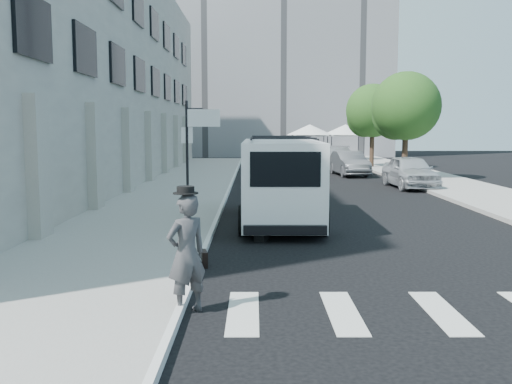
{
  "coord_description": "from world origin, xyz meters",
  "views": [
    {
      "loc": [
        -0.82,
        -11.88,
        2.96
      ],
      "look_at": [
        -0.78,
        2.7,
        1.3
      ],
      "focal_mm": 40.0,
      "sensor_mm": 36.0,
      "label": 1
    }
  ],
  "objects_px": {
    "businessman": "(186,254)",
    "suitcase": "(261,228)",
    "parked_car_c": "(339,157)",
    "parked_car_b": "(349,163)",
    "parked_car_a": "(410,172)",
    "briefcase": "(204,259)",
    "cargo_van": "(280,181)"
  },
  "relations": [
    {
      "from": "suitcase",
      "to": "parked_car_c",
      "type": "distance_m",
      "value": 26.97
    },
    {
      "from": "cargo_van",
      "to": "parked_car_c",
      "type": "height_order",
      "value": "cargo_van"
    },
    {
      "from": "businessman",
      "to": "parked_car_b",
      "type": "xyz_separation_m",
      "value": [
        6.9,
        26.07,
        -0.21
      ]
    },
    {
      "from": "suitcase",
      "to": "parked_car_b",
      "type": "bearing_deg",
      "value": 92.35
    },
    {
      "from": "briefcase",
      "to": "parked_car_c",
      "type": "distance_m",
      "value": 30.02
    },
    {
      "from": "briefcase",
      "to": "suitcase",
      "type": "bearing_deg",
      "value": 54.21
    },
    {
      "from": "businessman",
      "to": "parked_car_c",
      "type": "relative_size",
      "value": 0.35
    },
    {
      "from": "parked_car_a",
      "to": "parked_car_c",
      "type": "relative_size",
      "value": 0.85
    },
    {
      "from": "businessman",
      "to": "parked_car_c",
      "type": "distance_m",
      "value": 32.98
    },
    {
      "from": "businessman",
      "to": "suitcase",
      "type": "relative_size",
      "value": 1.61
    },
    {
      "from": "parked_car_c",
      "to": "parked_car_a",
      "type": "bearing_deg",
      "value": -77.51
    },
    {
      "from": "parked_car_c",
      "to": "businessman",
      "type": "bearing_deg",
      "value": -96.66
    },
    {
      "from": "businessman",
      "to": "cargo_van",
      "type": "bearing_deg",
      "value": -140.63
    },
    {
      "from": "cargo_van",
      "to": "parked_car_a",
      "type": "relative_size",
      "value": 1.46
    },
    {
      "from": "suitcase",
      "to": "parked_car_b",
      "type": "relative_size",
      "value": 0.26
    },
    {
      "from": "cargo_van",
      "to": "suitcase",
      "type": "bearing_deg",
      "value": -101.87
    },
    {
      "from": "suitcase",
      "to": "parked_car_c",
      "type": "relative_size",
      "value": 0.22
    },
    {
      "from": "businessman",
      "to": "parked_car_a",
      "type": "distance_m",
      "value": 20.82
    },
    {
      "from": "businessman",
      "to": "cargo_van",
      "type": "distance_m",
      "value": 8.94
    },
    {
      "from": "parked_car_b",
      "to": "parked_car_c",
      "type": "bearing_deg",
      "value": 81.8
    },
    {
      "from": "suitcase",
      "to": "cargo_van",
      "type": "xyz_separation_m",
      "value": [
        0.62,
        2.84,
        1.0
      ]
    },
    {
      "from": "briefcase",
      "to": "suitcase",
      "type": "height_order",
      "value": "suitcase"
    },
    {
      "from": "parked_car_a",
      "to": "parked_car_c",
      "type": "height_order",
      "value": "same"
    },
    {
      "from": "businessman",
      "to": "suitcase",
      "type": "xyz_separation_m",
      "value": [
        1.27,
        5.89,
        -0.64
      ]
    },
    {
      "from": "cargo_van",
      "to": "parked_car_c",
      "type": "relative_size",
      "value": 1.25
    },
    {
      "from": "parked_car_a",
      "to": "parked_car_b",
      "type": "bearing_deg",
      "value": 101.99
    },
    {
      "from": "businessman",
      "to": "cargo_van",
      "type": "height_order",
      "value": "cargo_van"
    },
    {
      "from": "parked_car_b",
      "to": "parked_car_c",
      "type": "height_order",
      "value": "parked_car_c"
    },
    {
      "from": "parked_car_b",
      "to": "businessman",
      "type": "bearing_deg",
      "value": -110.59
    },
    {
      "from": "parked_car_b",
      "to": "suitcase",
      "type": "bearing_deg",
      "value": -111.37
    },
    {
      "from": "parked_car_a",
      "to": "parked_car_b",
      "type": "distance_m",
      "value": 7.37
    },
    {
      "from": "suitcase",
      "to": "cargo_van",
      "type": "distance_m",
      "value": 3.08
    }
  ]
}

